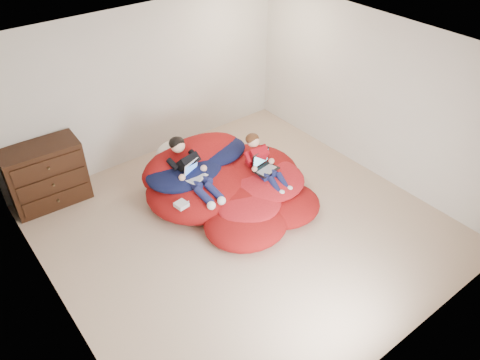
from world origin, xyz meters
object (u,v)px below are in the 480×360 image
object	(u,v)px
laptop_black	(264,165)
laptop_white	(194,173)
dresser	(46,175)
beanbag_pile	(226,183)
older_boy	(190,167)
younger_boy	(262,161)

from	to	relation	value
laptop_black	laptop_white	bearing A→B (deg)	158.57
dresser	laptop_white	distance (m)	2.17
dresser	beanbag_pile	size ratio (longest dim) A/B	0.45
dresser	older_boy	xyz separation A→B (m)	(1.62, -1.33, 0.18)
dresser	younger_boy	world-z (taller)	dresser
beanbag_pile	laptop_black	world-z (taller)	beanbag_pile
beanbag_pile	laptop_white	bearing A→B (deg)	171.33
beanbag_pile	laptop_white	world-z (taller)	beanbag_pile
dresser	laptop_black	bearing A→B (deg)	-35.17
laptop_white	beanbag_pile	bearing A→B (deg)	-8.67
dresser	laptop_white	bearing A→B (deg)	-41.70
beanbag_pile	older_boy	xyz separation A→B (m)	(-0.49, 0.18, 0.40)
older_boy	laptop_black	size ratio (longest dim) A/B	2.88
beanbag_pile	laptop_white	distance (m)	0.62
beanbag_pile	laptop_black	size ratio (longest dim) A/B	6.21
laptop_white	laptop_black	world-z (taller)	laptop_white
older_boy	laptop_black	xyz separation A→B (m)	(0.97, -0.49, -0.10)
laptop_white	dresser	bearing A→B (deg)	138.30
beanbag_pile	younger_boy	bearing A→B (deg)	-28.71
dresser	beanbag_pile	world-z (taller)	dresser
dresser	laptop_white	world-z (taller)	dresser
older_boy	younger_boy	size ratio (longest dim) A/B	1.22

